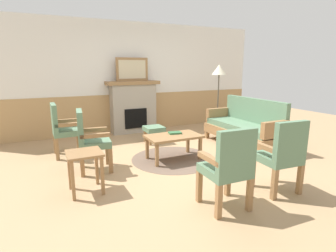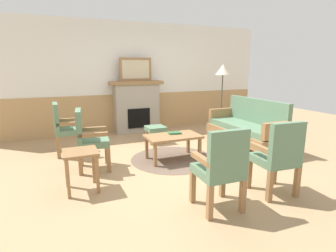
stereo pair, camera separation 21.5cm
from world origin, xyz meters
The scene contains 15 objects.
ground_plane centered at (0.00, 0.00, 0.00)m, with size 14.00×14.00×0.00m, color tan.
wall_back centered at (0.00, 2.60, 1.31)m, with size 7.20×0.14×2.70m.
fireplace centered at (0.00, 2.35, 0.65)m, with size 1.30×0.44×1.28m.
framed_picture centered at (0.00, 2.35, 1.56)m, with size 0.80×0.04×0.56m.
couch centered at (1.69, 0.19, 0.40)m, with size 0.70×1.80×0.98m.
coffee_table centered at (-0.02, 0.07, 0.39)m, with size 0.96×0.56×0.44m.
round_rug centered at (-0.02, 0.07, 0.00)m, with size 1.51×1.51×0.01m, color brown.
book_on_table centered at (0.05, 0.17, 0.46)m, with size 0.22×0.15×0.03m, color #33663D.
footstool centered at (0.08, 1.21, 0.28)m, with size 0.40×0.40×0.36m.
armchair_near_fireplace centered at (-1.46, 0.15, 0.54)m, with size 0.53×0.53×0.98m.
armchair_by_window_left centered at (-1.77, 1.13, 0.54)m, with size 0.49×0.49×0.98m.
armchair_front_left centered at (-0.25, -1.75, 0.54)m, with size 0.50×0.50×0.98m.
armchair_front_center centered at (0.63, -1.70, 0.54)m, with size 0.51×0.51×0.98m.
side_table centered at (-1.65, -0.58, 0.43)m, with size 0.44×0.44×0.55m.
floor_lamp_by_couch centered at (1.94, 1.48, 1.45)m, with size 0.36×0.36×1.68m.
Camera 1 is at (-2.12, -4.04, 1.63)m, focal length 28.83 mm.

